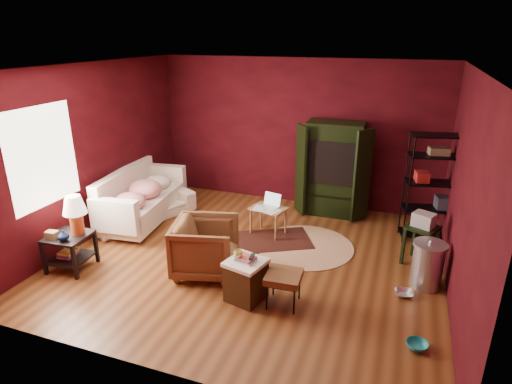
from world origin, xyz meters
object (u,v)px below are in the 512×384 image
sofa (141,201)px  wire_shelving (435,184)px  side_table (72,226)px  tv_armoire (333,167)px  laptop_desk (269,210)px  hamper (246,279)px  armchair (205,244)px

sofa → wire_shelving: 5.01m
side_table → tv_armoire: (3.11, 3.23, 0.25)m
side_table → laptop_desk: bearing=40.9°
sofa → wire_shelving: size_ratio=1.08×
wire_shelving → hamper: bearing=-142.8°
tv_armoire → side_table: bearing=-134.7°
laptop_desk → wire_shelving: 2.69m
side_table → tv_armoire: tv_armoire is taller
side_table → wire_shelving: wire_shelving is taller
hamper → wire_shelving: 3.49m
hamper → wire_shelving: wire_shelving is taller
laptop_desk → tv_armoire: tv_armoire is taller
sofa → hamper: (2.67, -1.68, -0.09)m
wire_shelving → laptop_desk: bearing=-176.6°
armchair → laptop_desk: bearing=-31.4°
hamper → tv_armoire: (0.50, 3.14, 0.62)m
armchair → side_table: side_table is taller
sofa → laptop_desk: bearing=-60.3°
hamper → wire_shelving: size_ratio=0.36×
tv_armoire → laptop_desk: bearing=-124.2°
tv_armoire → wire_shelving: 1.79m
side_table → laptop_desk: (2.28, 1.98, -0.22)m
side_table → hamper: (2.60, 0.08, -0.37)m
sofa → laptop_desk: (2.35, 0.22, 0.06)m
sofa → side_table: 1.78m
side_table → wire_shelving: size_ratio=0.62×
armchair → tv_armoire: size_ratio=0.50×
sofa → tv_armoire: size_ratio=1.10×
hamper → laptop_desk: (-0.32, 1.89, 0.15)m
side_table → hamper: size_ratio=1.73×
sofa → wire_shelving: bearing=-54.6°
wire_shelving → side_table: bearing=-163.3°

